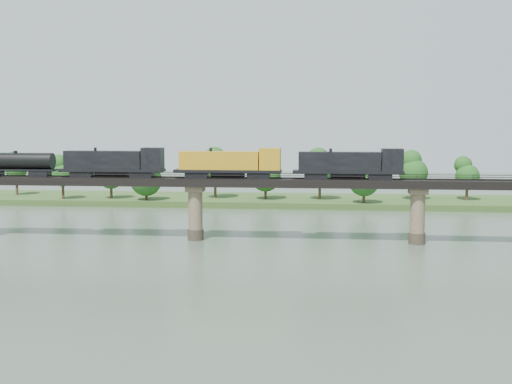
# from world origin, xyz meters

# --- Properties ---
(ground) EXTENTS (400.00, 400.00, 0.00)m
(ground) POSITION_xyz_m (0.00, 0.00, 0.00)
(ground) COLOR #3C4D3D
(ground) RESTS_ON ground
(far_bank) EXTENTS (300.00, 24.00, 1.60)m
(far_bank) POSITION_xyz_m (0.00, 85.00, 0.80)
(far_bank) COLOR #2E4B1E
(far_bank) RESTS_ON ground
(bridge) EXTENTS (236.00, 30.00, 11.50)m
(bridge) POSITION_xyz_m (0.00, 30.00, 5.46)
(bridge) COLOR #473A2D
(bridge) RESTS_ON ground
(bridge_superstructure) EXTENTS (220.00, 4.90, 0.75)m
(bridge_superstructure) POSITION_xyz_m (0.00, 30.00, 11.79)
(bridge_superstructure) COLOR black
(bridge_superstructure) RESTS_ON bridge
(far_treeline) EXTENTS (289.06, 17.54, 13.60)m
(far_treeline) POSITION_xyz_m (-8.21, 80.52, 8.83)
(far_treeline) COLOR #382619
(far_treeline) RESTS_ON far_bank
(freight_train) EXTENTS (79.24, 3.09, 5.45)m
(freight_train) POSITION_xyz_m (-1.00, 30.00, 14.10)
(freight_train) COLOR black
(freight_train) RESTS_ON bridge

